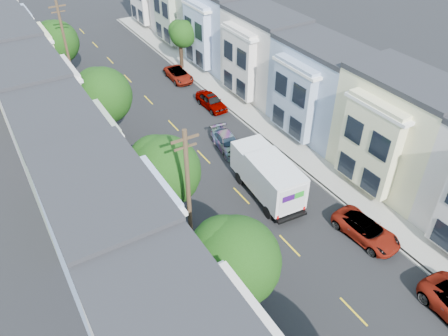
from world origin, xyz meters
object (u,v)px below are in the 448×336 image
at_px(tree_d, 102,96).
at_px(tree_e, 56,42).
at_px(fedex_truck, 267,175).
at_px(utility_pole_far, 67,52).
at_px(parked_right_b, 366,230).
at_px(parked_right_c, 211,101).
at_px(parked_left_d, 160,181).
at_px(parked_left_c, 220,258).
at_px(utility_pole_near, 189,204).
at_px(parked_right_d, 179,75).
at_px(tree_far_r, 182,34).
at_px(tree_c, 163,172).
at_px(lead_sedan, 228,142).
at_px(tree_b, 234,262).

bearing_deg(tree_d, tree_e, 90.00).
relative_size(tree_e, fedex_truck, 0.99).
bearing_deg(tree_d, utility_pole_far, 89.99).
bearing_deg(parked_right_b, parked_right_c, 85.06).
distance_m(parked_left_d, parked_right_c, 13.38).
relative_size(parked_left_c, parked_right_c, 1.02).
bearing_deg(utility_pole_near, parked_right_d, 65.60).
bearing_deg(tree_d, parked_left_c, -85.14).
bearing_deg(parked_left_c, tree_e, 92.92).
distance_m(tree_far_r, parked_right_d, 4.76).
bearing_deg(utility_pole_far, parked_left_d, -85.53).
relative_size(tree_d, utility_pole_far, 0.75).
bearing_deg(fedex_truck, utility_pole_near, -153.40).
height_order(tree_e, parked_right_b, tree_e).
height_order(utility_pole_far, parked_right_c, utility_pole_far).
relative_size(utility_pole_near, parked_right_b, 2.08).
relative_size(tree_c, lead_sedan, 1.70).
xyz_separation_m(tree_far_r, parked_right_d, (-1.99, -2.62, -3.43)).
bearing_deg(utility_pole_far, tree_c, -90.00).
distance_m(tree_b, tree_c, 8.44).
bearing_deg(parked_right_c, tree_d, -171.94).
xyz_separation_m(utility_pole_near, parked_right_d, (11.20, 24.70, -4.52)).
relative_size(tree_b, utility_pole_near, 0.73).
height_order(utility_pole_far, parked_left_c, utility_pole_far).
distance_m(tree_d, lead_sedan, 11.19).
distance_m(utility_pole_far, parked_right_b, 32.36).
relative_size(utility_pole_near, parked_left_d, 2.39).
bearing_deg(tree_far_r, parked_left_d, -121.54).
xyz_separation_m(tree_c, parked_right_c, (11.20, 13.62, -4.36)).
bearing_deg(parked_left_c, parked_right_b, -16.30).
xyz_separation_m(fedex_truck, parked_right_c, (3.15, 13.99, -1.14)).
distance_m(parked_right_b, parked_right_c, 21.24).
height_order(tree_d, tree_far_r, tree_d).
relative_size(parked_left_c, parked_left_d, 1.09).
bearing_deg(utility_pole_near, tree_far_r, 64.22).
distance_m(tree_e, utility_pole_near, 31.01).
relative_size(tree_e, lead_sedan, 1.56).
bearing_deg(lead_sedan, parked_right_d, 87.77).
bearing_deg(parked_right_d, tree_e, 152.64).
relative_size(utility_pole_far, parked_right_b, 2.08).
bearing_deg(tree_d, tree_c, -90.00).
bearing_deg(parked_right_d, parked_right_c, -87.97).
xyz_separation_m(tree_e, parked_right_d, (11.20, -6.31, -3.89)).
xyz_separation_m(tree_e, lead_sedan, (8.75, -20.96, -3.86)).
height_order(utility_pole_near, fedex_truck, utility_pole_near).
height_order(lead_sedan, parked_left_d, parked_left_d).
xyz_separation_m(tree_d, parked_right_c, (11.20, 1.79, -4.38)).
bearing_deg(lead_sedan, parked_left_c, -116.17).
bearing_deg(parked_right_b, tree_b, 179.22).
xyz_separation_m(parked_left_d, parked_right_b, (9.80, -12.12, -0.03)).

